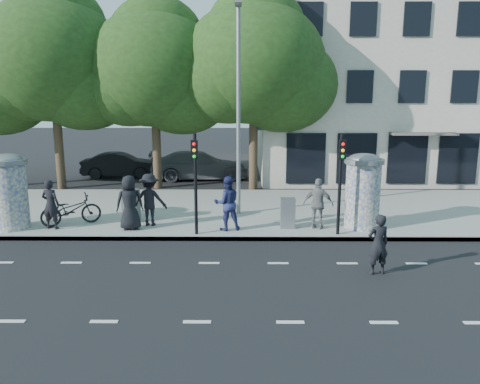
{
  "coord_description": "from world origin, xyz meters",
  "views": [
    {
      "loc": [
        0.99,
        -11.44,
        4.75
      ],
      "look_at": [
        0.88,
        3.5,
        1.68
      ],
      "focal_mm": 35.0,
      "sensor_mm": 36.0,
      "label": 1
    }
  ],
  "objects_px": {
    "ad_column_left": "(9,190)",
    "ad_column_right": "(363,189)",
    "traffic_pole_far": "(341,174)",
    "ped_d": "(150,200)",
    "man_road": "(378,244)",
    "street_lamp": "(238,95)",
    "traffic_pole_near": "(195,174)",
    "car_mid": "(120,165)",
    "ped_e": "(318,204)",
    "ped_c": "(227,203)",
    "ped_a": "(130,203)",
    "cabinet_left": "(131,205)",
    "ped_b": "(51,204)",
    "bicycle": "(71,210)",
    "car_right": "(199,165)",
    "cabinet_right": "(288,213)"
  },
  "relations": [
    {
      "from": "traffic_pole_near",
      "to": "cabinet_left",
      "type": "distance_m",
      "value": 3.43
    },
    {
      "from": "traffic_pole_far",
      "to": "man_road",
      "type": "distance_m",
      "value": 3.49
    },
    {
      "from": "traffic_pole_near",
      "to": "street_lamp",
      "type": "relative_size",
      "value": 0.42
    },
    {
      "from": "traffic_pole_near",
      "to": "car_right",
      "type": "height_order",
      "value": "traffic_pole_near"
    },
    {
      "from": "man_road",
      "to": "street_lamp",
      "type": "bearing_deg",
      "value": -70.82
    },
    {
      "from": "traffic_pole_far",
      "to": "ped_b",
      "type": "xyz_separation_m",
      "value": [
        -9.96,
        0.65,
        -1.2
      ]
    },
    {
      "from": "ped_b",
      "to": "traffic_pole_near",
      "type": "bearing_deg",
      "value": -175.68
    },
    {
      "from": "ped_c",
      "to": "ped_d",
      "type": "xyz_separation_m",
      "value": [
        -2.8,
        0.58,
        -0.01
      ]
    },
    {
      "from": "ped_d",
      "to": "car_right",
      "type": "height_order",
      "value": "ped_d"
    },
    {
      "from": "ad_column_right",
      "to": "ped_c",
      "type": "bearing_deg",
      "value": -175.84
    },
    {
      "from": "ad_column_left",
      "to": "ped_b",
      "type": "distance_m",
      "value": 1.53
    },
    {
      "from": "ped_d",
      "to": "car_mid",
      "type": "xyz_separation_m",
      "value": [
        -3.96,
        11.13,
        -0.37
      ]
    },
    {
      "from": "ped_e",
      "to": "ped_b",
      "type": "bearing_deg",
      "value": 19.5
    },
    {
      "from": "ad_column_left",
      "to": "man_road",
      "type": "height_order",
      "value": "ad_column_left"
    },
    {
      "from": "ped_b",
      "to": "ped_e",
      "type": "distance_m",
      "value": 9.38
    },
    {
      "from": "car_mid",
      "to": "ped_c",
      "type": "bearing_deg",
      "value": -156.05
    },
    {
      "from": "cabinet_left",
      "to": "ad_column_right",
      "type": "bearing_deg",
      "value": 2.81
    },
    {
      "from": "traffic_pole_near",
      "to": "street_lamp",
      "type": "height_order",
      "value": "street_lamp"
    },
    {
      "from": "ped_c",
      "to": "traffic_pole_far",
      "type": "bearing_deg",
      "value": 157.99
    },
    {
      "from": "traffic_pole_near",
      "to": "traffic_pole_far",
      "type": "xyz_separation_m",
      "value": [
        4.8,
        0.0,
        0.0
      ]
    },
    {
      "from": "ad_column_left",
      "to": "ad_column_right",
      "type": "distance_m",
      "value": 12.4
    },
    {
      "from": "ad_column_left",
      "to": "ad_column_right",
      "type": "relative_size",
      "value": 1.0
    },
    {
      "from": "ped_a",
      "to": "car_right",
      "type": "distance_m",
      "value": 11.09
    },
    {
      "from": "ped_d",
      "to": "ped_e",
      "type": "xyz_separation_m",
      "value": [
        6.0,
        -0.4,
        -0.05
      ]
    },
    {
      "from": "traffic_pole_far",
      "to": "ped_d",
      "type": "xyz_separation_m",
      "value": [
        -6.58,
        1.14,
        -1.14
      ]
    },
    {
      "from": "car_right",
      "to": "street_lamp",
      "type": "bearing_deg",
      "value": -172.68
    },
    {
      "from": "ped_d",
      "to": "traffic_pole_far",
      "type": "bearing_deg",
      "value": 173.2
    },
    {
      "from": "ped_c",
      "to": "traffic_pole_near",
      "type": "bearing_deg",
      "value": 15.05
    },
    {
      "from": "man_road",
      "to": "car_mid",
      "type": "bearing_deg",
      "value": -67.89
    },
    {
      "from": "ad_column_left",
      "to": "bicycle",
      "type": "height_order",
      "value": "ad_column_left"
    },
    {
      "from": "street_lamp",
      "to": "ped_c",
      "type": "xyz_separation_m",
      "value": [
        -0.37,
        -2.28,
        -3.69
      ]
    },
    {
      "from": "ped_b",
      "to": "ad_column_right",
      "type": "bearing_deg",
      "value": -167.16
    },
    {
      "from": "ped_c",
      "to": "ped_e",
      "type": "height_order",
      "value": "ped_c"
    },
    {
      "from": "traffic_pole_near",
      "to": "traffic_pole_far",
      "type": "bearing_deg",
      "value": 0.0
    },
    {
      "from": "ped_b",
      "to": "bicycle",
      "type": "distance_m",
      "value": 0.79
    },
    {
      "from": "street_lamp",
      "to": "ped_e",
      "type": "xyz_separation_m",
      "value": [
        2.82,
        -2.11,
        -3.75
      ]
    },
    {
      "from": "ad_column_left",
      "to": "ped_e",
      "type": "bearing_deg",
      "value": 0.14
    },
    {
      "from": "ped_c",
      "to": "car_mid",
      "type": "height_order",
      "value": "ped_c"
    },
    {
      "from": "ad_column_left",
      "to": "traffic_pole_near",
      "type": "height_order",
      "value": "traffic_pole_near"
    },
    {
      "from": "traffic_pole_far",
      "to": "ped_d",
      "type": "bearing_deg",
      "value": 170.2
    },
    {
      "from": "ad_column_left",
      "to": "car_mid",
      "type": "relative_size",
      "value": 0.6
    },
    {
      "from": "bicycle",
      "to": "cabinet_right",
      "type": "height_order",
      "value": "bicycle"
    },
    {
      "from": "cabinet_right",
      "to": "ped_b",
      "type": "bearing_deg",
      "value": -179.3
    },
    {
      "from": "ped_a",
      "to": "street_lamp",
      "type": "bearing_deg",
      "value": -163.88
    },
    {
      "from": "traffic_pole_near",
      "to": "ped_b",
      "type": "distance_m",
      "value": 5.33
    },
    {
      "from": "ped_a",
      "to": "car_right",
      "type": "relative_size",
      "value": 0.34
    },
    {
      "from": "cabinet_right",
      "to": "ped_a",
      "type": "bearing_deg",
      "value": -178.08
    },
    {
      "from": "man_road",
      "to": "traffic_pole_far",
      "type": "bearing_deg",
      "value": -95.68
    },
    {
      "from": "cabinet_right",
      "to": "car_mid",
      "type": "height_order",
      "value": "car_mid"
    },
    {
      "from": "ad_column_left",
      "to": "traffic_pole_near",
      "type": "xyz_separation_m",
      "value": [
        6.6,
        -0.71,
        0.69
      ]
    }
  ]
}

